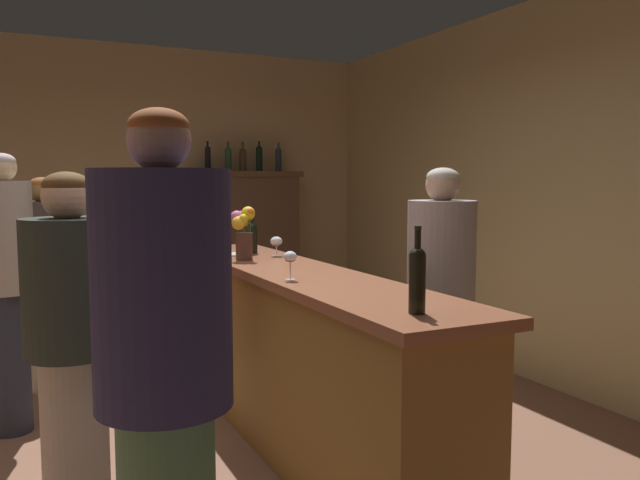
{
  "coord_description": "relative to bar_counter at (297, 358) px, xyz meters",
  "views": [
    {
      "loc": [
        -0.86,
        -3.14,
        1.53
      ],
      "look_at": [
        0.65,
        -0.02,
        1.21
      ],
      "focal_mm": 35.6,
      "sensor_mm": 36.0,
      "label": 1
    }
  ],
  "objects": [
    {
      "name": "display_bottle_right",
      "position": [
        1.14,
        3.06,
        1.25
      ],
      "size": [
        0.07,
        0.07,
        0.31
      ],
      "color": "#232D3C",
      "rests_on": "display_cabinet"
    },
    {
      "name": "cheese_plate",
      "position": [
        -0.11,
        0.83,
        0.52
      ],
      "size": [
        0.19,
        0.19,
        0.01
      ],
      "primitive_type": "cylinder",
      "color": "white",
      "rests_on": "bar_counter"
    },
    {
      "name": "floor",
      "position": [
        -0.57,
        -0.13,
        -0.52
      ],
      "size": [
        8.92,
        8.92,
        0.0
      ],
      "primitive_type": "plane",
      "color": "brown",
      "rests_on": "ground"
    },
    {
      "name": "display_bottle_midleft",
      "position": [
        0.58,
        3.06,
        1.25
      ],
      "size": [
        0.07,
        0.07,
        0.31
      ],
      "color": "#234729",
      "rests_on": "display_cabinet"
    },
    {
      "name": "wine_glass_front",
      "position": [
        0.14,
        0.66,
        0.6
      ],
      "size": [
        0.08,
        0.08,
        0.13
      ],
      "color": "white",
      "rests_on": "bar_counter"
    },
    {
      "name": "display_bottle_center",
      "position": [
        0.74,
        3.06,
        1.24
      ],
      "size": [
        0.07,
        0.07,
        0.3
      ],
      "color": "#43331F",
      "rests_on": "display_cabinet"
    },
    {
      "name": "wine_bottle_riesling",
      "position": [
        -0.13,
        1.27,
        0.64
      ],
      "size": [
        0.08,
        0.08,
        0.3
      ],
      "color": "#4D311F",
      "rests_on": "bar_counter"
    },
    {
      "name": "patron_in_grey",
      "position": [
        -1.49,
        0.93,
        0.42
      ],
      "size": [
        0.32,
        0.32,
        1.69
      ],
      "rotation": [
        0.0,
        0.0,
        -0.84
      ],
      "color": "#242937",
      "rests_on": "ground"
    },
    {
      "name": "bartender",
      "position": [
        0.7,
        -0.41,
        0.35
      ],
      "size": [
        0.38,
        0.38,
        1.6
      ],
      "rotation": [
        0.0,
        0.0,
        2.86
      ],
      "color": "#B4B294",
      "rests_on": "ground"
    },
    {
      "name": "display_bottle_midright",
      "position": [
        0.92,
        3.06,
        1.26
      ],
      "size": [
        0.07,
        0.07,
        0.33
      ],
      "color": "black",
      "rests_on": "display_cabinet"
    },
    {
      "name": "wine_glass_mid",
      "position": [
        -0.18,
        -0.33,
        0.62
      ],
      "size": [
        0.07,
        0.07,
        0.15
      ],
      "color": "white",
      "rests_on": "bar_counter"
    },
    {
      "name": "patron_by_cabinet",
      "position": [
        -0.67,
        0.08,
        0.34
      ],
      "size": [
        0.33,
        0.33,
        1.54
      ],
      "rotation": [
        0.0,
        0.0,
        0.0
      ],
      "color": "#979B8B",
      "rests_on": "ground"
    },
    {
      "name": "wall_back",
      "position": [
        -0.57,
        3.36,
        0.92
      ],
      "size": [
        5.47,
        0.12,
        2.88
      ],
      "primitive_type": "cube",
      "color": "tan",
      "rests_on": "ground"
    },
    {
      "name": "display_cabinet",
      "position": [
        0.75,
        3.06,
        0.33
      ],
      "size": [
        1.17,
        0.43,
        1.63
      ],
      "color": "brown",
      "rests_on": "ground"
    },
    {
      "name": "display_bottle_left",
      "position": [
        0.36,
        3.06,
        1.25
      ],
      "size": [
        0.06,
        0.06,
        0.32
      ],
      "color": "black",
      "rests_on": "display_cabinet"
    },
    {
      "name": "patron_redhead",
      "position": [
        -1.06,
        -1.45,
        0.43
      ],
      "size": [
        0.4,
        0.4,
        1.74
      ],
      "rotation": [
        0.0,
        0.0,
        1.04
      ],
      "color": "#44684D",
      "rests_on": "ground"
    },
    {
      "name": "wine_bottle_malbec",
      "position": [
        0.06,
        0.89,
        0.63
      ],
      "size": [
        0.07,
        0.07,
        0.28
      ],
      "color": "black",
      "rests_on": "bar_counter"
    },
    {
      "name": "flower_arrangement",
      "position": [
        -0.13,
        0.56,
        0.7
      ],
      "size": [
        0.15,
        0.13,
        0.34
      ],
      "color": "#482A22",
      "rests_on": "bar_counter"
    },
    {
      "name": "patron_tall",
      "position": [
        -1.23,
        -0.38,
        0.33
      ],
      "size": [
        0.39,
        0.39,
        1.57
      ],
      "rotation": [
        0.0,
        0.0,
        0.06
      ],
      "color": "#A0948C",
      "rests_on": "ground"
    },
    {
      "name": "patron_near_entrance",
      "position": [
        -1.24,
        1.67,
        0.33
      ],
      "size": [
        0.37,
        0.37,
        1.56
      ],
      "rotation": [
        0.0,
        0.0,
        -1.32
      ],
      "color": "#9C9887",
      "rests_on": "ground"
    },
    {
      "name": "wine_bottle_merlot",
      "position": [
        -0.06,
        -1.29,
        0.65
      ],
      "size": [
        0.07,
        0.07,
        0.34
      ],
      "color": "black",
      "rests_on": "bar_counter"
    },
    {
      "name": "wall_right",
      "position": [
        2.17,
        -0.13,
        0.92
      ],
      "size": [
        0.12,
        6.98,
        2.88
      ],
      "primitive_type": "cube",
      "color": "tan",
      "rests_on": "ground"
    },
    {
      "name": "bar_counter",
      "position": [
        0.0,
        0.0,
        0.0
      ],
      "size": [
        0.57,
        3.07,
        1.03
      ],
      "color": "brown",
      "rests_on": "ground"
    }
  ]
}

